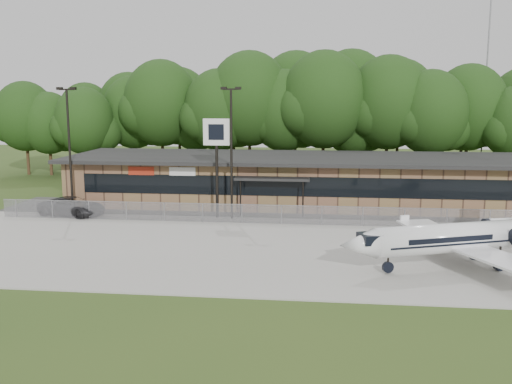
# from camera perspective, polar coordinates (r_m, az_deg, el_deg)

# --- Properties ---
(ground) EXTENTS (160.00, 160.00, 0.00)m
(ground) POSITION_cam_1_polar(r_m,az_deg,el_deg) (28.38, 2.45, -10.08)
(ground) COLOR #2E491A
(ground) RESTS_ON ground
(apron) EXTENTS (64.00, 18.00, 0.08)m
(apron) POSITION_cam_1_polar(r_m,az_deg,el_deg) (35.99, 3.37, -5.75)
(apron) COLOR #9E9B93
(apron) RESTS_ON ground
(parking_lot) EXTENTS (50.00, 9.00, 0.06)m
(parking_lot) POSITION_cam_1_polar(r_m,az_deg,el_deg) (47.17, 4.16, -2.08)
(parking_lot) COLOR #383835
(parking_lot) RESTS_ON ground
(terminal) EXTENTS (41.00, 11.65, 4.30)m
(terminal) POSITION_cam_1_polar(r_m,az_deg,el_deg) (51.17, 4.39, 1.27)
(terminal) COLOR brown
(terminal) RESTS_ON ground
(fence) EXTENTS (46.00, 0.04, 1.52)m
(fence) POSITION_cam_1_polar(r_m,az_deg,el_deg) (42.61, 3.91, -2.31)
(fence) COLOR gray
(fence) RESTS_ON ground
(treeline) EXTENTS (72.00, 12.00, 15.00)m
(treeline) POSITION_cam_1_polar(r_m,az_deg,el_deg) (68.72, 5.04, 7.84)
(treeline) COLOR #1A320F
(treeline) RESTS_ON ground
(radio_mast) EXTENTS (0.20, 0.20, 25.00)m
(radio_mast) POSITION_cam_1_polar(r_m,az_deg,el_deg) (77.39, 22.06, 11.09)
(radio_mast) COLOR gray
(radio_mast) RESTS_ON ground
(light_pole_left) EXTENTS (1.55, 0.30, 10.23)m
(light_pole_left) POSITION_cam_1_polar(r_m,az_deg,el_deg) (47.64, -18.18, 4.81)
(light_pole_left) COLOR black
(light_pole_left) RESTS_ON ground
(light_pole_mid) EXTENTS (1.55, 0.30, 10.23)m
(light_pole_mid) POSITION_cam_1_polar(r_m,az_deg,el_deg) (43.85, -2.48, 4.91)
(light_pole_mid) COLOR black
(light_pole_mid) RESTS_ON ground
(business_jet) EXTENTS (14.34, 12.81, 4.91)m
(business_jet) POSITION_cam_1_polar(r_m,az_deg,el_deg) (33.90, 20.38, -4.31)
(business_jet) COLOR white
(business_jet) RESTS_ON ground
(suv) EXTENTS (5.94, 3.82, 1.52)m
(suv) POSITION_cam_1_polar(r_m,az_deg,el_deg) (48.20, -17.90, -1.39)
(suv) COLOR #333335
(suv) RESTS_ON ground
(pole_sign) EXTENTS (2.05, 0.27, 7.83)m
(pole_sign) POSITION_cam_1_polar(r_m,az_deg,el_deg) (44.34, -3.97, 4.96)
(pole_sign) COLOR black
(pole_sign) RESTS_ON ground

